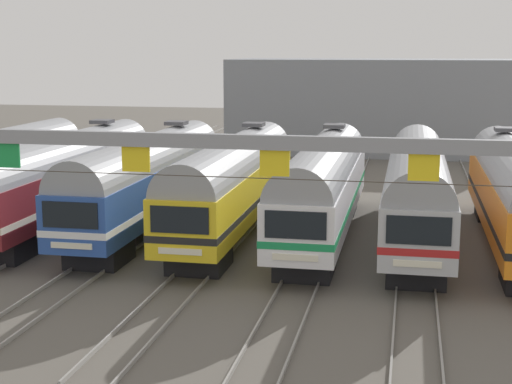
% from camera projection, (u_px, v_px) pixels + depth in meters
% --- Properties ---
extents(ground_plane, '(160.00, 160.00, 0.00)m').
position_uv_depth(ground_plane, '(234.00, 234.00, 38.14)').
color(ground_plane, '#5B564F').
extents(track_bed, '(27.90, 70.00, 0.15)m').
position_uv_depth(track_bed, '(287.00, 177.00, 54.52)').
color(track_bed, gray).
rests_on(track_bed, ground).
extents(commuter_train_maroon, '(2.88, 18.06, 5.05)m').
position_uv_depth(commuter_train_maroon, '(65.00, 175.00, 39.35)').
color(commuter_train_maroon, maroon).
rests_on(commuter_train_maroon, ground).
extents(commuter_train_blue, '(2.88, 18.06, 5.05)m').
position_uv_depth(commuter_train_blue, '(147.00, 178.00, 38.50)').
color(commuter_train_blue, '#284C9E').
rests_on(commuter_train_blue, ground).
extents(commuter_train_yellow, '(2.88, 18.06, 5.05)m').
position_uv_depth(commuter_train_yellow, '(233.00, 180.00, 37.65)').
color(commuter_train_yellow, gold).
rests_on(commuter_train_yellow, ground).
extents(commuter_train_white, '(2.88, 18.06, 5.05)m').
position_uv_depth(commuter_train_white, '(323.00, 184.00, 36.80)').
color(commuter_train_white, white).
rests_on(commuter_train_white, ground).
extents(commuter_train_stainless, '(2.88, 18.06, 4.77)m').
position_uv_depth(commuter_train_stainless, '(417.00, 187.00, 35.95)').
color(commuter_train_stainless, '#B2B5BA').
rests_on(commuter_train_stainless, ground).
extents(catenary_gantry, '(31.63, 0.44, 6.97)m').
position_uv_depth(catenary_gantry, '(136.00, 164.00, 24.13)').
color(catenary_gantry, gray).
rests_on(catenary_gantry, ground).
extents(maintenance_building, '(24.53, 10.00, 8.11)m').
position_uv_depth(maintenance_building, '(372.00, 106.00, 68.04)').
color(maintenance_building, gray).
rests_on(maintenance_building, ground).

